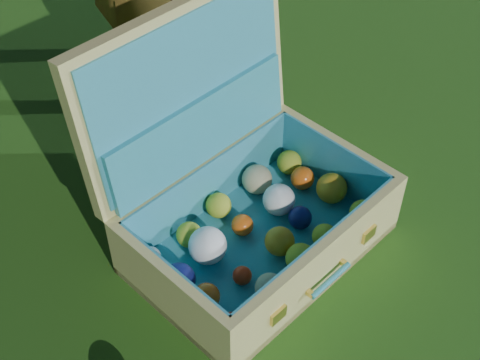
# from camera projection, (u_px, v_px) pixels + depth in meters

# --- Properties ---
(ground) EXTENTS (60.00, 60.00, 0.00)m
(ground) POSITION_uv_depth(u_px,v_px,m) (214.00, 262.00, 1.74)
(ground) COLOR #215114
(ground) RESTS_ON ground
(suitcase) EXTENTS (0.70, 0.59, 0.61)m
(suitcase) POSITION_uv_depth(u_px,v_px,m) (238.00, 187.00, 1.70)
(suitcase) COLOR #D5C972
(suitcase) RESTS_ON ground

